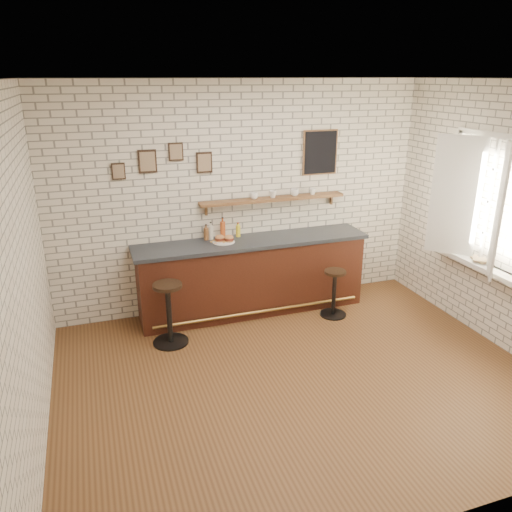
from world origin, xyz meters
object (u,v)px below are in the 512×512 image
object	(u,v)px
bar_counter	(252,276)
shelf_cup_c	(295,192)
shelf_cup_b	(273,194)
book_upper	(473,258)
bitters_bottle_white	(211,232)
bar_stool_right	(334,292)
bitters_bottle_amber	(223,230)
condiment_bottle_yellow	(238,231)
shelf_cup_d	(313,191)
bar_stool_left	(169,312)
sandwich_plate	(224,242)
ciabatta_sandwich	(224,238)
shelf_cup_a	(254,196)
book_lower	(475,260)
bitters_bottle_brown	(206,234)

from	to	relation	value
bar_counter	shelf_cup_c	distance (m)	1.25
shelf_cup_b	book_upper	bearing A→B (deg)	-83.50
bitters_bottle_white	bar_stool_right	world-z (taller)	bitters_bottle_white
bar_stool_right	bitters_bottle_amber	bearing A→B (deg)	152.30
condiment_bottle_yellow	book_upper	xyz separation A→B (m)	(2.47, -1.58, -0.13)
bitters_bottle_amber	shelf_cup_d	distance (m)	1.34
bitters_bottle_white	bar_stool_left	size ratio (longest dim) A/B	0.31
bitters_bottle_amber	condiment_bottle_yellow	distance (m)	0.21
sandwich_plate	ciabatta_sandwich	size ratio (longest dim) A/B	1.13
bar_counter	shelf_cup_d	world-z (taller)	shelf_cup_d
bar_counter	bitters_bottle_amber	distance (m)	0.73
bar_stool_right	shelf_cup_d	world-z (taller)	shelf_cup_d
book_upper	bar_stool_right	bearing A→B (deg)	-170.84
shelf_cup_a	book_upper	world-z (taller)	shelf_cup_a
book_upper	shelf_cup_b	bearing A→B (deg)	-176.50
bar_stool_right	book_lower	size ratio (longest dim) A/B	2.71
bitters_bottle_amber	book_lower	xyz separation A→B (m)	(2.68, -1.61, -0.18)
sandwich_plate	book_lower	xyz separation A→B (m)	(2.72, -1.44, -0.07)
book_upper	ciabatta_sandwich	bearing A→B (deg)	-165.28
bar_counter	book_lower	bearing A→B (deg)	-31.21
bar_counter	ciabatta_sandwich	size ratio (longest dim) A/B	12.51
shelf_cup_d	book_lower	bearing A→B (deg)	-60.56
bitters_bottle_amber	shelf_cup_c	bearing A→B (deg)	0.39
sandwich_plate	bitters_bottle_brown	size ratio (longest dim) A/B	1.34
bitters_bottle_white	bitters_bottle_brown	bearing A→B (deg)	180.00
bitters_bottle_amber	bar_stool_left	bearing A→B (deg)	-140.15
ciabatta_sandwich	bar_stool_left	xyz separation A→B (m)	(-0.84, -0.55, -0.65)
bitters_bottle_amber	bar_stool_right	size ratio (longest dim) A/B	0.45
shelf_cup_a	shelf_cup_d	size ratio (longest dim) A/B	1.18
sandwich_plate	bar_counter	bearing A→B (deg)	-3.15
shelf_cup_d	book_upper	distance (m)	2.20
ciabatta_sandwich	book_upper	size ratio (longest dim) A/B	1.10
ciabatta_sandwich	shelf_cup_b	world-z (taller)	shelf_cup_b
bar_counter	bar_stool_left	world-z (taller)	bar_counter
bitters_bottle_brown	shelf_cup_a	size ratio (longest dim) A/B	1.93
shelf_cup_a	shelf_cup_c	world-z (taller)	shelf_cup_c
condiment_bottle_yellow	shelf_cup_b	size ratio (longest dim) A/B	1.91
shelf_cup_c	condiment_bottle_yellow	bearing A→B (deg)	114.74
sandwich_plate	shelf_cup_b	xyz separation A→B (m)	(0.74, 0.18, 0.53)
bitters_bottle_amber	shelf_cup_a	world-z (taller)	shelf_cup_a
sandwich_plate	bitters_bottle_brown	bearing A→B (deg)	136.91
bar_stool_left	book_lower	xyz separation A→B (m)	(3.55, -0.89, 0.53)
book_lower	bar_stool_left	bearing A→B (deg)	175.99
book_lower	bitters_bottle_brown	bearing A→B (deg)	160.98
sandwich_plate	bitters_bottle_white	bearing A→B (deg)	125.11
shelf_cup_a	book_upper	size ratio (longest dim) A/B	0.48
sandwich_plate	shelf_cup_a	distance (m)	0.73
shelf_cup_b	bitters_bottle_amber	bearing A→B (deg)	135.63
bar_stool_left	bitters_bottle_brown	bearing A→B (deg)	48.34
book_lower	shelf_cup_b	bearing A→B (deg)	150.78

